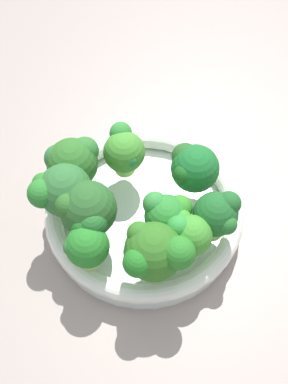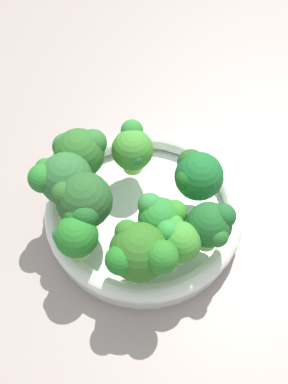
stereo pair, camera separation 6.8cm
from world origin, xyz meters
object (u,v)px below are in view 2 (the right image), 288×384
broccoli_floret_5 (178,240)px  broccoli_floret_3 (62,179)px  broccoli_floret_4 (133,149)px  broccoli_floret_6 (83,202)px  broccoli_floret_9 (162,219)px  bowl (144,214)px  broccoli_floret_7 (76,233)px  broccoli_floret_8 (79,152)px  broccoli_floret_2 (139,253)px  broccoli_floret_1 (197,175)px  broccoli_floret_0 (211,226)px

broccoli_floret_5 → broccoli_floret_3: bearing=40.8°
broccoli_floret_4 → broccoli_floret_3: bearing=104.1°
broccoli_floret_6 → broccoli_floret_9: bearing=-120.0°
broccoli_floret_4 → broccoli_floret_9: 11.03cm
bowl → broccoli_floret_9: broccoli_floret_9 is taller
broccoli_floret_6 → broccoli_floret_7: size_ratio=1.25×
broccoli_floret_8 → broccoli_floret_5: bearing=-154.8°
broccoli_floret_2 → broccoli_floret_3: 13.54cm
broccoli_floret_1 → broccoli_floret_7: size_ratio=1.07×
broccoli_floret_4 → broccoli_floret_5: size_ratio=0.96×
broccoli_floret_0 → broccoli_floret_4: (13.83, 4.90, -0.50)cm
broccoli_floret_2 → broccoli_floret_3: bearing=24.3°
bowl → broccoli_floret_9: bearing=-173.7°
broccoli_floret_0 → broccoli_floret_7: size_ratio=1.07×
broccoli_floret_6 → broccoli_floret_9: 9.37cm
broccoli_floret_0 → broccoli_floret_3: bearing=51.8°
broccoli_floret_0 → broccoli_floret_8: broccoli_floret_8 is taller
broccoli_floret_6 → broccoli_floret_9: (-4.66, -8.09, -0.84)cm
broccoli_floret_1 → broccoli_floret_9: size_ratio=1.06×
broccoli_floret_0 → broccoli_floret_2: bearing=95.9°
broccoli_floret_0 → bowl: bearing=35.9°
bowl → broccoli_floret_1: broccoli_floret_1 is taller
broccoli_floret_0 → broccoli_floret_6: broccoli_floret_6 is taller
broccoli_floret_0 → broccoli_floret_2: size_ratio=0.88×
broccoli_floret_3 → broccoli_floret_4: 10.00cm
bowl → broccoli_floret_0: 11.30cm
bowl → broccoli_floret_0: bearing=-144.1°
broccoli_floret_1 → broccoli_floret_0: bearing=170.7°
broccoli_floret_0 → broccoli_floret_9: bearing=60.6°
broccoli_floret_3 → broccoli_floret_2: bearing=-155.7°
broccoli_floret_1 → broccoli_floret_3: (4.17, 15.72, 0.84)cm
broccoli_floret_3 → broccoli_floret_5: 15.80cm
bowl → broccoli_floret_8: size_ratio=3.40×
broccoli_floret_3 → broccoli_floret_7: size_ratio=1.23×
broccoli_floret_2 → broccoli_floret_8: bearing=9.0°
bowl → broccoli_floret_6: size_ratio=3.12×
broccoli_floret_5 → broccoli_floret_9: size_ratio=1.02×
broccoli_floret_2 → broccoli_floret_6: 9.34cm
broccoli_floret_5 → broccoli_floret_9: 3.42cm
broccoli_floret_1 → broccoli_floret_6: (0.21, 14.25, 0.79)cm
broccoli_floret_3 → broccoli_floret_5: (-11.95, -10.31, -0.72)cm
broccoli_floret_1 → broccoli_floret_3: broccoli_floret_3 is taller
broccoli_floret_9 → broccoli_floret_5: bearing=-167.4°
broccoli_floret_0 → broccoli_floret_5: 4.26cm
broccoli_floret_7 → broccoli_floret_6: bearing=-29.8°
broccoli_floret_4 → broccoli_floret_9: broccoli_floret_9 is taller
broccoli_floret_1 → broccoli_floret_9: broccoli_floret_1 is taller
broccoli_floret_3 → broccoli_floret_6: size_ratio=0.99×
broccoli_floret_4 → broccoli_floret_9: bearing=179.6°
bowl → broccoli_floret_2: bearing=157.9°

